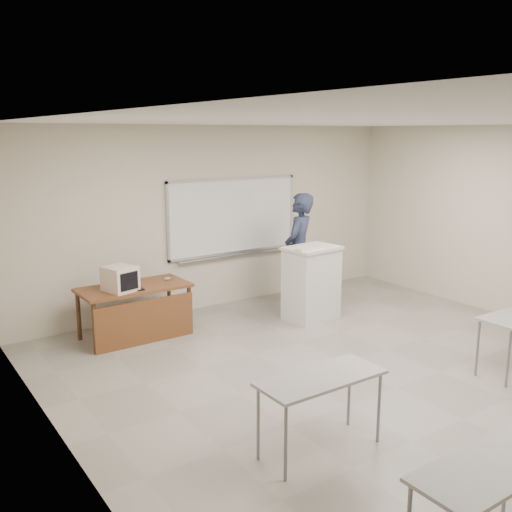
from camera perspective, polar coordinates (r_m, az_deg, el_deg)
floor at (r=6.92m, az=13.89°, el=-12.71°), size 7.00×8.00×0.01m
whiteboard at (r=9.63m, az=-2.26°, el=3.89°), size 2.48×0.10×1.31m
student_desks at (r=5.94m, az=24.14°, el=-10.64°), size 4.40×2.20×0.73m
instructor_desk at (r=8.20m, az=-11.77°, el=-4.44°), size 1.53×0.77×0.75m
podium at (r=8.94m, az=5.55°, el=-2.70°), size 0.82×0.60×1.16m
crt_monitor at (r=8.01m, az=-13.49°, el=-2.24°), size 0.38×0.42×0.36m
laptop at (r=8.09m, az=-12.45°, el=-2.90°), size 0.29×0.27×0.22m
mouse at (r=8.50m, az=-8.85°, el=-2.24°), size 0.12×0.10×0.04m
keyboard at (r=8.62m, az=5.38°, el=0.77°), size 0.49×0.19×0.03m
presenter at (r=9.48m, az=4.31°, el=0.53°), size 0.84×0.76×1.92m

